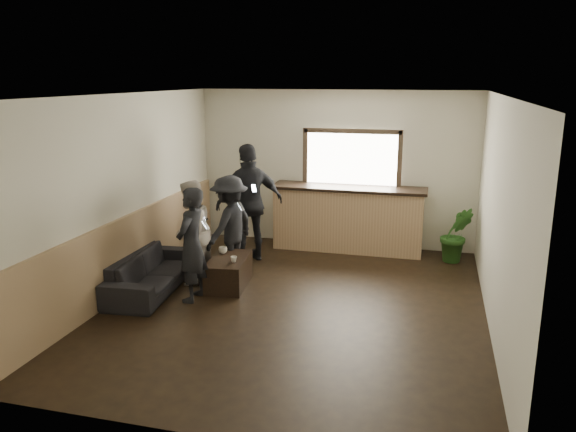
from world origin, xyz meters
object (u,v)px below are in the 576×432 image
(person_a, at_px, (192,245))
(person_c, at_px, (230,225))
(bar_counter, at_px, (348,214))
(potted_plant, at_px, (456,234))
(sofa, at_px, (151,272))
(person_d, at_px, (250,203))
(cup_b, at_px, (234,259))
(cup_a, at_px, (223,250))
(coffee_table, at_px, (229,272))
(person_b, at_px, (191,232))

(person_a, height_order, person_c, person_a)
(bar_counter, xyz_separation_m, potted_plant, (1.85, -0.25, -0.17))
(sofa, xyz_separation_m, potted_plant, (4.30, 2.45, 0.20))
(person_a, height_order, person_d, person_d)
(cup_b, xyz_separation_m, person_a, (-0.43, -0.48, 0.33))
(cup_a, bearing_deg, sofa, -142.63)
(potted_plant, distance_m, person_d, 3.47)
(coffee_table, relative_size, person_a, 0.60)
(sofa, relative_size, person_d, 0.95)
(cup_a, distance_m, cup_b, 0.46)
(coffee_table, height_order, person_d, person_d)
(potted_plant, xyz_separation_m, person_c, (-3.43, -1.49, 0.31))
(sofa, height_order, cup_a, sofa)
(cup_a, distance_m, person_a, 0.90)
(cup_a, bearing_deg, person_c, 88.90)
(bar_counter, bearing_deg, sofa, -132.28)
(person_c, bearing_deg, cup_a, 15.60)
(person_a, bearing_deg, coffee_table, 157.76)
(sofa, bearing_deg, potted_plant, -65.41)
(sofa, bearing_deg, person_b, -50.11)
(coffee_table, xyz_separation_m, person_c, (-0.16, 0.50, 0.57))
(cup_b, distance_m, person_d, 1.49)
(sofa, bearing_deg, coffee_table, -71.13)
(coffee_table, distance_m, cup_b, 0.32)
(sofa, distance_m, cup_b, 1.22)
(bar_counter, distance_m, potted_plant, 1.87)
(cup_b, relative_size, potted_plant, 0.10)
(person_a, bearing_deg, person_c, 175.83)
(bar_counter, relative_size, coffee_table, 2.84)
(bar_counter, height_order, person_c, bar_counter)
(cup_a, distance_m, person_c, 0.43)
(bar_counter, distance_m, person_d, 1.84)
(person_d, bearing_deg, cup_a, 47.33)
(potted_plant, xyz_separation_m, person_b, (-3.85, -2.00, 0.30))
(bar_counter, relative_size, person_c, 1.73)
(person_a, xyz_separation_m, person_c, (0.13, 1.13, -0.01))
(bar_counter, height_order, potted_plant, bar_counter)
(sofa, bearing_deg, person_d, -34.36)
(cup_a, height_order, person_b, person_b)
(person_b, height_order, person_d, person_d)
(cup_a, height_order, potted_plant, potted_plant)
(sofa, distance_m, person_d, 2.07)
(cup_b, height_order, potted_plant, potted_plant)
(person_a, bearing_deg, person_d, 175.86)
(coffee_table, xyz_separation_m, cup_a, (-0.16, 0.20, 0.26))
(person_a, relative_size, person_b, 1.02)
(cup_a, xyz_separation_m, potted_plant, (3.44, 1.79, 0.00))
(sofa, height_order, cup_b, sofa)
(cup_b, height_order, person_a, person_a)
(sofa, relative_size, cup_a, 14.59)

